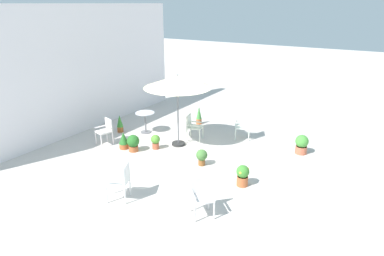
{
  "coord_description": "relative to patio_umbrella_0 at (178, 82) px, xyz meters",
  "views": [
    {
      "loc": [
        -8.13,
        -5.36,
        4.48
      ],
      "look_at": [
        0.0,
        -0.29,
        0.94
      ],
      "focal_mm": 31.76,
      "sensor_mm": 36.0,
      "label": 1
    }
  ],
  "objects": [
    {
      "name": "ground_plane",
      "position": [
        -0.54,
        -0.59,
        -2.14
      ],
      "size": [
        60.0,
        60.0,
        0.0
      ],
      "primitive_type": "plane",
      "color": "beige"
    },
    {
      "name": "villa_facade",
      "position": [
        -0.54,
        3.86,
        0.1
      ],
      "size": [
        9.75,
        0.3,
        4.47
      ],
      "primitive_type": "cube",
      "color": "white",
      "rests_on": "ground"
    },
    {
      "name": "patio_umbrella_0",
      "position": [
        0.0,
        0.0,
        0.0
      ],
      "size": [
        2.16,
        2.16,
        2.41
      ],
      "color": "#2D2D2D",
      "rests_on": "ground"
    },
    {
      "name": "cafe_table_0",
      "position": [
        0.33,
        1.67,
        -1.61
      ],
      "size": [
        0.68,
        0.68,
        0.77
      ],
      "color": "silver",
      "rests_on": "ground"
    },
    {
      "name": "patio_chair_0",
      "position": [
        -1.2,
        2.12,
        -1.62
      ],
      "size": [
        0.56,
        0.55,
        0.87
      ],
      "color": "white",
      "rests_on": "ground"
    },
    {
      "name": "patio_chair_1",
      "position": [
        0.67,
        -0.15,
        -1.61
      ],
      "size": [
        0.56,
        0.59,
        0.89
      ],
      "color": "silver",
      "rests_on": "ground"
    },
    {
      "name": "patio_chair_2",
      "position": [
        -3.01,
        -2.66,
        -1.63
      ],
      "size": [
        0.65,
        0.65,
        0.85
      ],
      "color": "silver",
      "rests_on": "ground"
    },
    {
      "name": "patio_chair_3",
      "position": [
        1.72,
        -1.64,
        -1.62
      ],
      "size": [
        0.66,
        0.66,
        0.92
      ],
      "color": "white",
      "rests_on": "ground"
    },
    {
      "name": "patio_chair_4",
      "position": [
        -3.5,
        -0.73,
        -1.6
      ],
      "size": [
        0.63,
        0.63,
        0.92
      ],
      "color": "white",
      "rests_on": "ground"
    },
    {
      "name": "potted_plant_0",
      "position": [
        -1.36,
        -2.93,
        -1.83
      ],
      "size": [
        0.35,
        0.34,
        0.57
      ],
      "color": "#BF5F34",
      "rests_on": "ground"
    },
    {
      "name": "potted_plant_1",
      "position": [
        1.48,
        -3.68,
        -1.82
      ],
      "size": [
        0.41,
        0.41,
        0.62
      ],
      "color": "#C66346",
      "rests_on": "ground"
    },
    {
      "name": "potted_plant_2",
      "position": [
        -0.89,
        -1.43,
        -1.86
      ],
      "size": [
        0.33,
        0.33,
        0.49
      ],
      "color": "brown",
      "rests_on": "ground"
    },
    {
      "name": "potted_plant_3",
      "position": [
        -0.12,
        2.51,
        -1.81
      ],
      "size": [
        0.23,
        0.23,
        0.65
      ],
      "color": "#9B5429",
      "rests_on": "ground"
    },
    {
      "name": "potted_plant_4",
      "position": [
        -1.19,
        1.34,
        -1.86
      ],
      "size": [
        0.32,
        0.32,
        0.56
      ],
      "color": "#B6582E",
      "rests_on": "ground"
    },
    {
      "name": "potted_plant_5",
      "position": [
        -0.66,
        0.45,
        -1.87
      ],
      "size": [
        0.3,
        0.3,
        0.48
      ],
      "color": "#B4563A",
      "rests_on": "ground"
    },
    {
      "name": "potted_plant_6",
      "position": [
        -1.19,
        0.94,
        -1.84
      ],
      "size": [
        0.4,
        0.4,
        0.55
      ],
      "color": "#AE5931",
      "rests_on": "ground"
    },
    {
      "name": "potted_plant_7",
      "position": [
        2.18,
        0.5,
        -1.79
      ],
      "size": [
        0.22,
        0.22,
        0.71
      ],
      "color": "#C56639",
      "rests_on": "ground"
    }
  ]
}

